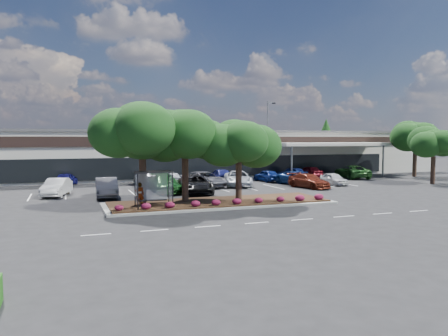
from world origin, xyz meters
name	(u,v)px	position (x,y,z in m)	size (l,w,h in m)	color
ground	(264,211)	(0.00, 0.00, 0.00)	(160.00, 160.00, 0.00)	black
retail_store	(164,152)	(0.06, 33.91, 3.15)	(80.40, 25.20, 6.25)	silver
landscape_island	(220,203)	(-2.00, 4.00, 0.12)	(18.00, 6.00, 0.26)	gray
lane_markings	(216,193)	(-0.14, 10.42, 0.01)	(33.12, 20.06, 0.01)	silver
shrub_row	(229,201)	(-2.00, 1.90, 0.51)	(17.00, 0.80, 0.50)	maroon
bus_shelter	(153,179)	(-7.50, 2.95, 2.31)	(2.75, 1.55, 2.59)	black
island_tree_west	(142,152)	(-8.00, 4.50, 4.21)	(7.20, 7.20, 7.89)	#123711
island_tree_mid	(185,155)	(-4.50, 5.20, 3.92)	(6.60, 6.60, 7.32)	#123711
island_tree_east	(239,160)	(-0.50, 3.70, 3.51)	(5.80, 5.80, 6.50)	#123711
tree_east_near	(433,155)	(26.00, 10.00, 3.25)	(5.60, 5.60, 6.51)	#123711
tree_east_far	(415,148)	(31.00, 18.00, 3.81)	(6.40, 6.40, 7.62)	#123711
conifer_north_east	(326,142)	(34.00, 44.00, 4.50)	(3.96, 3.96, 9.00)	#123711
person_waiting	(140,195)	(-8.45, 3.24, 1.15)	(0.65, 0.43, 1.78)	#594C47
light_pole	(268,143)	(13.42, 27.07, 4.58)	(1.43, 0.50, 10.31)	gray
car_0	(57,187)	(-14.25, 13.65, 0.80)	(1.68, 4.83, 1.59)	silver
car_1	(107,188)	(-10.08, 11.24, 0.86)	(1.82, 5.23, 1.72)	#56555D
car_2	(165,184)	(-4.46, 12.77, 0.84)	(2.34, 5.76, 1.67)	#164F1A
car_3	(195,184)	(-1.93, 11.04, 0.86)	(2.84, 6.16, 1.71)	black
car_4	(204,179)	(0.41, 15.87, 0.82)	(2.74, 5.94, 1.65)	#525259
car_5	(238,178)	(4.20, 15.53, 0.83)	(2.74, 5.95, 1.65)	silver
car_6	(298,178)	(10.93, 14.16, 0.76)	(2.52, 5.47, 1.52)	navy
car_7	(309,181)	(10.52, 11.24, 0.74)	(2.08, 5.11, 1.48)	maroon
car_8	(334,179)	(14.67, 12.85, 0.67)	(1.58, 3.93, 1.34)	silver
car_9	(66,179)	(-13.39, 22.22, 0.73)	(1.73, 4.29, 1.46)	navy
car_10	(149,179)	(-4.91, 19.08, 0.80)	(2.65, 5.74, 1.59)	#5C5D63
car_11	(152,178)	(-4.56, 18.84, 0.86)	(2.40, 5.90, 1.71)	#AEB2BA
car_12	(172,179)	(-2.39, 18.64, 0.70)	(1.96, 4.82, 1.40)	silver
car_13	(220,175)	(3.96, 20.49, 0.81)	(1.91, 4.75, 1.62)	navy
car_14	(267,176)	(9.30, 18.80, 0.72)	(1.70, 4.22, 1.44)	navy
car_15	(292,173)	(14.06, 21.29, 0.75)	(1.77, 4.39, 1.50)	navy
car_16	(309,171)	(17.26, 22.30, 0.75)	(1.76, 4.37, 1.49)	maroon
car_17	(352,172)	(21.62, 19.00, 0.84)	(2.78, 6.03, 1.68)	#1F501D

